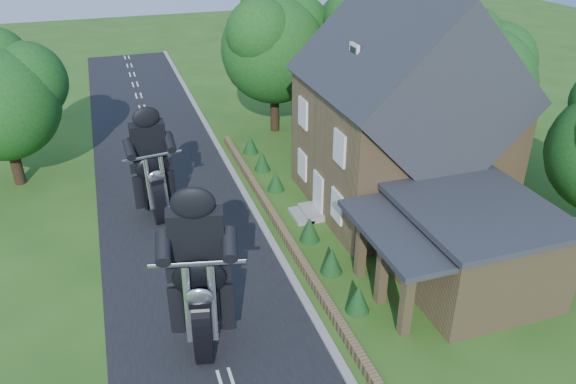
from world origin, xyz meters
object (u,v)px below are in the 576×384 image
object	(u,v)px
annex	(468,245)
motorcycle_follow	(156,201)
house	(402,118)
motorcycle_lead	(204,324)
garden_wall	(281,228)

from	to	relation	value
annex	motorcycle_follow	bearing A→B (deg)	140.02
house	motorcycle_follow	xyz separation A→B (m)	(-11.31, 2.16, -3.52)
house	motorcycle_lead	xyz separation A→B (m)	(-10.77, -7.03, -3.43)
garden_wall	annex	size ratio (longest dim) A/B	3.12
garden_wall	house	size ratio (longest dim) A/B	2.15
annex	motorcycle_follow	distance (m)	13.97
annex	motorcycle_lead	xyz separation A→B (m)	(-10.15, -0.23, -0.85)
motorcycle_lead	motorcycle_follow	distance (m)	9.21
garden_wall	motorcycle_lead	xyz separation A→B (m)	(-4.58, -6.03, 0.71)
annex	motorcycle_lead	distance (m)	10.19
annex	motorcycle_lead	size ratio (longest dim) A/B	3.60
garden_wall	motorcycle_lead	distance (m)	7.61
annex	house	bearing A→B (deg)	84.76
garden_wall	motorcycle_follow	distance (m)	6.04
garden_wall	house	xyz separation A→B (m)	(6.19, 1.00, 4.14)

